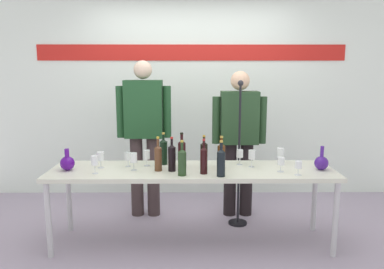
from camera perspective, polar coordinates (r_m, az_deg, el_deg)
name	(u,v)px	position (r m, az deg, el deg)	size (l,w,h in m)	color
ground_plane	(192,242)	(3.78, 0.02, -16.08)	(10.00, 10.00, 0.00)	#A597AE
back_wall	(191,81)	(4.95, -0.11, 8.11)	(5.62, 0.11, 3.00)	white
display_table	(192,174)	(3.53, 0.02, -6.09)	(2.65, 0.66, 0.73)	silver
decanter_blue_left	(67,163)	(3.64, -18.44, -4.09)	(0.13, 0.13, 0.20)	#4C0F85
decanter_blue_right	(321,162)	(3.67, 19.09, -4.05)	(0.13, 0.13, 0.22)	#431C87
presenter_left	(144,129)	(4.19, -7.30, 0.88)	(0.60, 0.22, 1.75)	#3D2F30
presenter_right	(239,135)	(4.21, 7.17, -0.02)	(0.60, 0.22, 1.64)	black
wine_bottle_0	(172,157)	(3.42, -3.08, -3.44)	(0.07, 0.07, 0.32)	black
wine_bottle_1	(182,161)	(3.28, -1.52, -4.09)	(0.07, 0.07, 0.31)	#213B1C
wine_bottle_2	(164,151)	(3.67, -4.35, -2.50)	(0.08, 0.08, 0.32)	black
wine_bottle_3	(204,159)	(3.33, 1.81, -3.81)	(0.07, 0.07, 0.32)	black
wine_bottle_4	(204,154)	(3.55, 1.83, -2.95)	(0.07, 0.07, 0.31)	black
wine_bottle_5	(221,162)	(3.26, 4.45, -4.15)	(0.07, 0.07, 0.32)	black
wine_bottle_6	(182,153)	(3.55, -1.56, -2.78)	(0.07, 0.07, 0.33)	black
wine_bottle_7	(158,157)	(3.44, -5.17, -3.45)	(0.07, 0.07, 0.32)	#56331D
wine_bottle_8	(221,155)	(3.51, 4.48, -3.10)	(0.07, 0.07, 0.31)	#4B280E
wine_glass_left_0	(128,157)	(3.63, -9.72, -3.32)	(0.06, 0.06, 0.14)	white
wine_glass_left_1	(147,155)	(3.63, -6.88, -3.13)	(0.06, 0.06, 0.16)	white
wine_glass_left_2	(134,158)	(3.48, -8.87, -3.56)	(0.06, 0.06, 0.16)	white
wine_glass_left_3	(100,157)	(3.64, -13.76, -3.28)	(0.07, 0.07, 0.15)	white
wine_glass_left_4	(95,161)	(3.44, -14.61, -3.90)	(0.06, 0.06, 0.16)	white
wine_glass_right_0	(252,155)	(3.60, 9.10, -3.11)	(0.06, 0.06, 0.16)	white
wine_glass_right_1	(281,153)	(3.76, 13.34, -2.71)	(0.07, 0.07, 0.16)	white
wine_glass_right_2	(298,165)	(3.42, 15.89, -4.49)	(0.06, 0.06, 0.13)	white
wine_glass_right_3	(240,154)	(3.67, 7.29, -2.95)	(0.06, 0.06, 0.15)	white
wine_glass_right_4	(281,162)	(3.49, 13.40, -4.04)	(0.06, 0.06, 0.13)	white
microphone_stand	(239,178)	(4.04, 7.10, -6.52)	(0.20, 0.20, 1.55)	black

